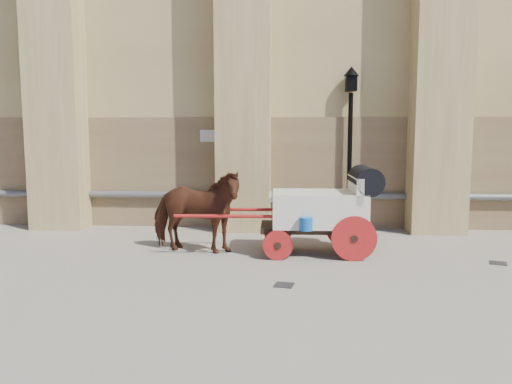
{
  "coord_description": "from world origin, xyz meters",
  "views": [
    {
      "loc": [
        0.14,
        -9.48,
        2.58
      ],
      "look_at": [
        -0.52,
        1.07,
        1.33
      ],
      "focal_mm": 35.0,
      "sensor_mm": 36.0,
      "label": 1
    }
  ],
  "objects": [
    {
      "name": "ground",
      "position": [
        0.0,
        0.0,
        0.0
      ],
      "size": [
        90.0,
        90.0,
        0.0
      ],
      "primitive_type": "plane",
      "color": "gray",
      "rests_on": "ground"
    },
    {
      "name": "horse",
      "position": [
        -1.83,
        1.02,
        0.9
      ],
      "size": [
        2.29,
        1.36,
        1.81
      ],
      "primitive_type": "imported",
      "rotation": [
        0.0,
        0.0,
        1.38
      ],
      "color": "#5A2B18",
      "rests_on": "ground"
    },
    {
      "name": "carriage",
      "position": [
        0.97,
        1.11,
        1.01
      ],
      "size": [
        4.31,
        1.55,
        1.88
      ],
      "rotation": [
        0.0,
        0.0,
        0.02
      ],
      "color": "black",
      "rests_on": "ground"
    },
    {
      "name": "street_lamp",
      "position": [
        1.79,
        3.8,
        2.29
      ],
      "size": [
        0.4,
        0.4,
        4.29
      ],
      "color": "black",
      "rests_on": "ground"
    },
    {
      "name": "drain_grate_near",
      "position": [
        0.1,
        -1.23,
        0.01
      ],
      "size": [
        0.38,
        0.38,
        0.01
      ],
      "primitive_type": "cube",
      "rotation": [
        0.0,
        0.0,
        -0.2
      ],
      "color": "black",
      "rests_on": "ground"
    },
    {
      "name": "drain_grate_far",
      "position": [
        4.35,
        0.48,
        0.01
      ],
      "size": [
        0.41,
        0.41,
        0.01
      ],
      "primitive_type": "cube",
      "rotation": [
        0.0,
        0.0,
        -0.36
      ],
      "color": "black",
      "rests_on": "ground"
    }
  ]
}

